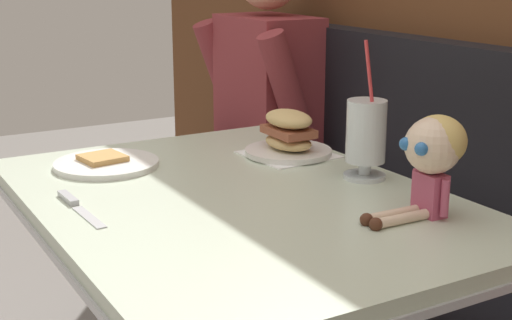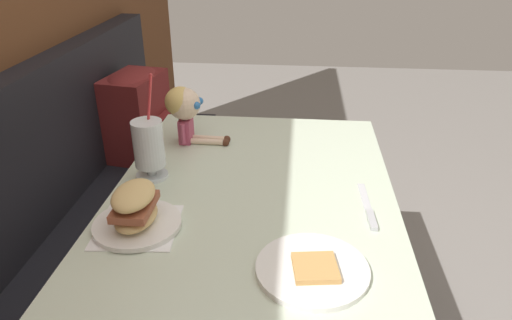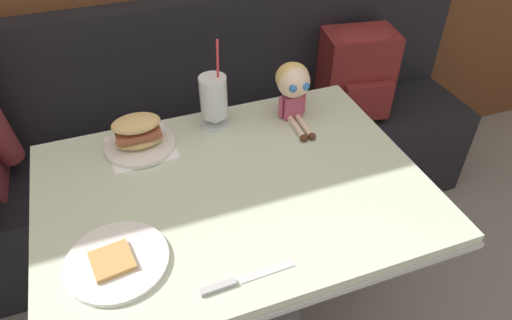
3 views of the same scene
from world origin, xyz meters
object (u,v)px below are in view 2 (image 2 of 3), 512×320
at_px(milkshake_glass, 149,147).
at_px(butter_knife, 370,213).
at_px(backpack, 138,112).
at_px(seated_doll, 184,107).
at_px(sandwich_plate, 136,212).
at_px(toast_plate, 313,269).

distance_m(milkshake_glass, butter_knife, 0.65).
bearing_deg(butter_knife, backpack, 46.60).
relative_size(seated_doll, backpack, 0.54).
bearing_deg(milkshake_glass, sandwich_plate, -171.15).
xyz_separation_m(seated_doll, backpack, (0.46, 0.34, -0.21)).
xyz_separation_m(milkshake_glass, seated_doll, (0.26, -0.05, 0.03)).
height_order(milkshake_glass, seated_doll, milkshake_glass).
xyz_separation_m(milkshake_glass, butter_knife, (-0.14, -0.63, -0.09)).
height_order(sandwich_plate, backpack, sandwich_plate).
bearing_deg(butter_knife, milkshake_glass, 77.05).
distance_m(butter_knife, backpack, 1.27).
bearing_deg(seated_doll, sandwich_plate, 179.34).
bearing_deg(seated_doll, milkshake_glass, 169.94).
xyz_separation_m(butter_knife, backpack, (0.87, 0.92, -0.09)).
bearing_deg(toast_plate, seated_doll, 33.61).
relative_size(milkshake_glass, backpack, 0.78).
height_order(milkshake_glass, backpack, milkshake_glass).
bearing_deg(seated_doll, toast_plate, -146.39).
xyz_separation_m(milkshake_glass, sandwich_plate, (-0.26, -0.04, -0.05)).
height_order(butter_knife, seated_doll, seated_doll).
distance_m(sandwich_plate, butter_knife, 0.60).
bearing_deg(toast_plate, butter_knife, -32.06).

